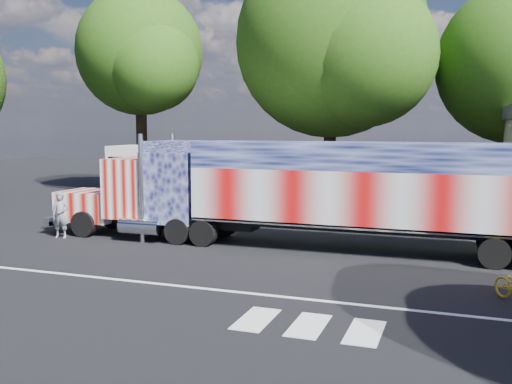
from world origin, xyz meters
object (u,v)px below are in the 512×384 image
(semi_truck, at_px, (303,190))
(tree_nw_a, at_px, (141,53))
(woman, at_px, (60,215))
(tree_n_mid, at_px, (334,42))
(coach_bus, at_px, (219,179))

(semi_truck, xyz_separation_m, tree_nw_a, (-14.14, 12.95, 6.87))
(woman, distance_m, tree_n_mid, 18.34)
(tree_n_mid, bearing_deg, woman, -116.82)
(tree_nw_a, bearing_deg, coach_bus, -39.32)
(coach_bus, height_order, tree_nw_a, tree_nw_a)
(woman, xyz_separation_m, tree_n_mid, (7.42, 14.67, 8.13))
(coach_bus, distance_m, tree_n_mid, 10.92)
(semi_truck, bearing_deg, tree_n_mid, 97.75)
(coach_bus, distance_m, tree_nw_a, 12.87)
(coach_bus, bearing_deg, woman, -113.43)
(tree_nw_a, bearing_deg, semi_truck, -42.50)
(semi_truck, xyz_separation_m, tree_n_mid, (-1.80, 13.21, 6.96))
(semi_truck, xyz_separation_m, woman, (-9.21, -1.46, -1.17))
(tree_n_mid, bearing_deg, semi_truck, -82.25)
(semi_truck, height_order, tree_nw_a, tree_nw_a)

